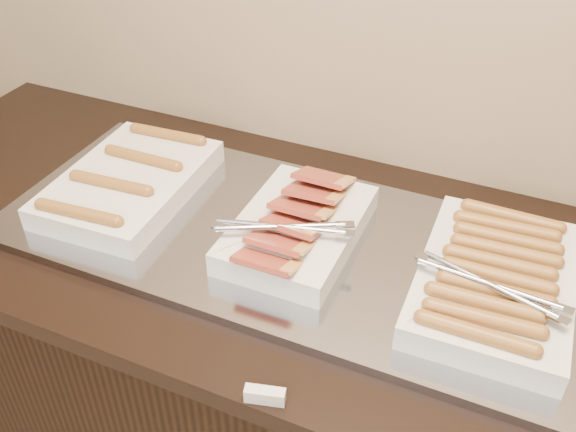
# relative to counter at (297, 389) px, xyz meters

# --- Properties ---
(counter) EXTENTS (2.06, 0.76, 0.90)m
(counter) POSITION_rel_counter_xyz_m (0.00, 0.00, 0.00)
(counter) COLOR black
(counter) RESTS_ON ground
(warming_tray) EXTENTS (1.20, 0.50, 0.02)m
(warming_tray) POSITION_rel_counter_xyz_m (-0.01, 0.00, 0.46)
(warming_tray) COLOR #9396A1
(warming_tray) RESTS_ON counter
(dish_left) EXTENTS (0.27, 0.40, 0.07)m
(dish_left) POSITION_rel_counter_xyz_m (-0.40, -0.00, 0.50)
(dish_left) COLOR silver
(dish_left) RESTS_ON warming_tray
(dish_center) EXTENTS (0.27, 0.35, 0.09)m
(dish_center) POSITION_rel_counter_xyz_m (-0.00, -0.00, 0.50)
(dish_center) COLOR silver
(dish_center) RESTS_ON warming_tray
(dish_right) EXTENTS (0.28, 0.40, 0.08)m
(dish_right) POSITION_rel_counter_xyz_m (0.37, -0.00, 0.50)
(dish_right) COLOR silver
(dish_right) RESTS_ON warming_tray
(label_holder) EXTENTS (0.07, 0.03, 0.03)m
(label_holder) POSITION_rel_counter_xyz_m (0.10, -0.36, 0.46)
(label_holder) COLOR silver
(label_holder) RESTS_ON counter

